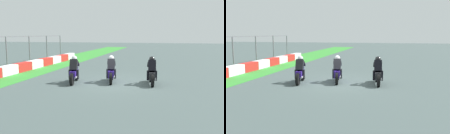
% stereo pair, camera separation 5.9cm
% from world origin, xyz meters
% --- Properties ---
extents(ground_plane, '(120.00, 120.00, 0.00)m').
position_xyz_m(ground_plane, '(0.00, 0.00, 0.00)').
color(ground_plane, '#465453').
extents(rider_lane_a, '(2.04, 0.59, 1.51)m').
position_xyz_m(rider_lane_a, '(0.12, -2.14, 0.62)').
color(rider_lane_a, black).
rests_on(rider_lane_a, ground_plane).
extents(rider_lane_b, '(2.03, 0.63, 1.51)m').
position_xyz_m(rider_lane_b, '(0.18, 0.12, 0.62)').
color(rider_lane_b, black).
rests_on(rider_lane_b, ground_plane).
extents(rider_lane_c, '(2.03, 0.62, 1.51)m').
position_xyz_m(rider_lane_c, '(-0.46, 2.09, 0.62)').
color(rider_lane_c, black).
rests_on(rider_lane_c, ground_plane).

